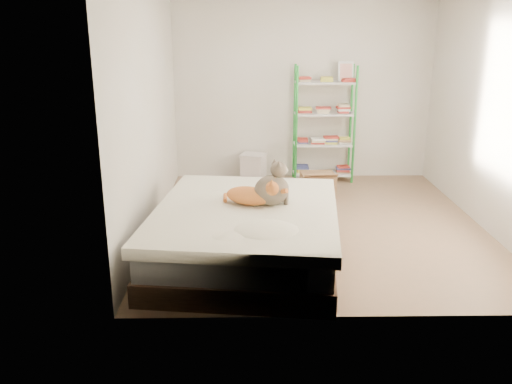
{
  "coord_description": "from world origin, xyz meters",
  "views": [
    {
      "loc": [
        -0.82,
        -5.96,
        2.28
      ],
      "look_at": [
        -0.74,
        -0.7,
        0.62
      ],
      "focal_mm": 38.0,
      "sensor_mm": 36.0,
      "label": 1
    }
  ],
  "objects_px": {
    "orange_cat": "(249,194)",
    "white_bin": "(253,167)",
    "bed": "(246,234)",
    "grey_cat": "(272,184)",
    "shelf_unit": "(324,124)",
    "cardboard_box": "(318,184)"
  },
  "relations": [
    {
      "from": "grey_cat",
      "to": "white_bin",
      "type": "distance_m",
      "value": 2.83
    },
    {
      "from": "grey_cat",
      "to": "orange_cat",
      "type": "bearing_deg",
      "value": 62.19
    },
    {
      "from": "white_bin",
      "to": "grey_cat",
      "type": "bearing_deg",
      "value": -86.91
    },
    {
      "from": "orange_cat",
      "to": "cardboard_box",
      "type": "xyz_separation_m",
      "value": [
        0.94,
        2.0,
        -0.51
      ]
    },
    {
      "from": "orange_cat",
      "to": "white_bin",
      "type": "relative_size",
      "value": 1.29
    },
    {
      "from": "cardboard_box",
      "to": "shelf_unit",
      "type": "bearing_deg",
      "value": 73.69
    },
    {
      "from": "bed",
      "to": "orange_cat",
      "type": "distance_m",
      "value": 0.4
    },
    {
      "from": "grey_cat",
      "to": "white_bin",
      "type": "relative_size",
      "value": 1.0
    },
    {
      "from": "grey_cat",
      "to": "bed",
      "type": "bearing_deg",
      "value": 84.42
    },
    {
      "from": "grey_cat",
      "to": "white_bin",
      "type": "bearing_deg",
      "value": -20.8
    },
    {
      "from": "grey_cat",
      "to": "white_bin",
      "type": "xyz_separation_m",
      "value": [
        -0.15,
        2.76,
        -0.57
      ]
    },
    {
      "from": "white_bin",
      "to": "cardboard_box",
      "type": "bearing_deg",
      "value": -40.54
    },
    {
      "from": "shelf_unit",
      "to": "white_bin",
      "type": "height_order",
      "value": "shelf_unit"
    },
    {
      "from": "bed",
      "to": "cardboard_box",
      "type": "relative_size",
      "value": 5.01
    },
    {
      "from": "orange_cat",
      "to": "shelf_unit",
      "type": "height_order",
      "value": "shelf_unit"
    },
    {
      "from": "orange_cat",
      "to": "cardboard_box",
      "type": "relative_size",
      "value": 1.18
    },
    {
      "from": "orange_cat",
      "to": "grey_cat",
      "type": "distance_m",
      "value": 0.25
    },
    {
      "from": "bed",
      "to": "grey_cat",
      "type": "distance_m",
      "value": 0.56
    },
    {
      "from": "grey_cat",
      "to": "cardboard_box",
      "type": "xyz_separation_m",
      "value": [
        0.72,
        2.02,
        -0.61
      ]
    },
    {
      "from": "grey_cat",
      "to": "shelf_unit",
      "type": "relative_size",
      "value": 0.25
    },
    {
      "from": "orange_cat",
      "to": "white_bin",
      "type": "height_order",
      "value": "orange_cat"
    },
    {
      "from": "grey_cat",
      "to": "cardboard_box",
      "type": "height_order",
      "value": "grey_cat"
    }
  ]
}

